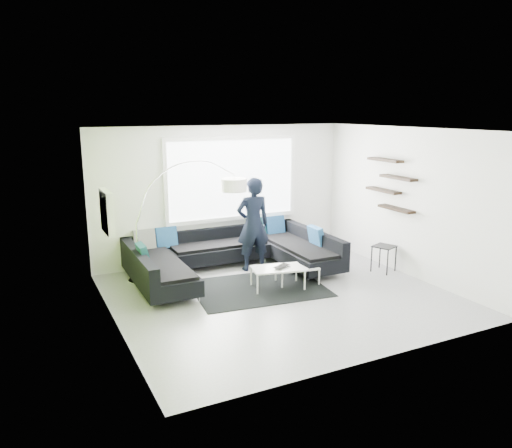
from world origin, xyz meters
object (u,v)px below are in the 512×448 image
at_px(arc_lamp, 136,223).
at_px(side_table, 384,259).
at_px(coffee_table, 288,276).
at_px(person, 253,224).
at_px(sectional_sofa, 232,257).
at_px(laptop, 284,267).

distance_m(arc_lamp, side_table, 4.77).
xyz_separation_m(coffee_table, person, (-0.15, 1.12, 0.73)).
height_order(sectional_sofa, coffee_table, sectional_sofa).
xyz_separation_m(sectional_sofa, person, (0.49, 0.11, 0.56)).
relative_size(coffee_table, person, 0.63).
xyz_separation_m(arc_lamp, laptop, (2.23, -1.48, -0.71)).
height_order(sectional_sofa, arc_lamp, arc_lamp).
bearing_deg(coffee_table, side_table, 8.49).
distance_m(arc_lamp, laptop, 2.77).
bearing_deg(sectional_sofa, coffee_table, -57.09).
relative_size(coffee_table, laptop, 2.62).
xyz_separation_m(coffee_table, laptop, (-0.13, -0.10, 0.20)).
bearing_deg(laptop, person, 62.51).
bearing_deg(laptop, sectional_sofa, 86.36).
bearing_deg(coffee_table, person, 109.78).
relative_size(arc_lamp, person, 1.20).
xyz_separation_m(sectional_sofa, side_table, (2.73, -1.14, -0.10)).
xyz_separation_m(sectional_sofa, arc_lamp, (-1.71, 0.37, 0.75)).
bearing_deg(sectional_sofa, laptop, -64.77).
height_order(coffee_table, arc_lamp, arc_lamp).
distance_m(side_table, person, 2.65).
distance_m(side_table, laptop, 2.22).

